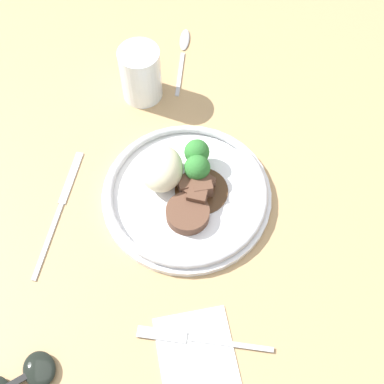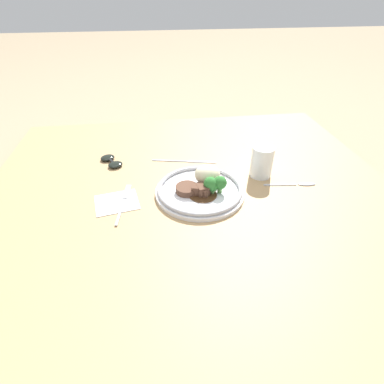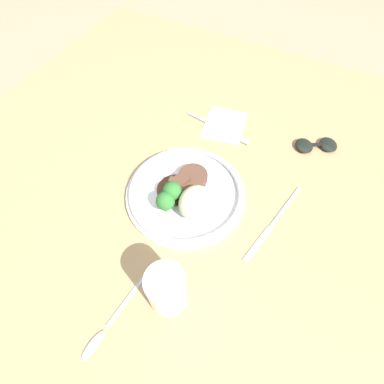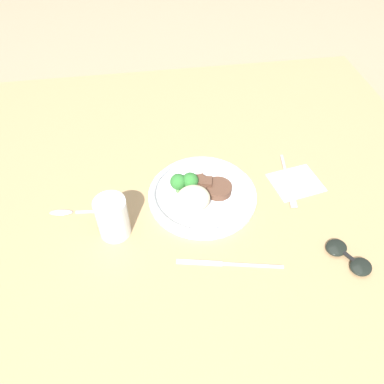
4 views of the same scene
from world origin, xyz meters
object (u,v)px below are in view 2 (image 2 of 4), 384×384
Objects in this scene: plate at (202,188)px; knife at (186,161)px; sunglasses at (111,161)px; juice_glass at (262,163)px; fork at (124,200)px; spoon at (300,184)px.

knife is at bearing 96.31° from plate.
sunglasses is at bearing 142.00° from plate.
plate is 0.20m from knife.
sunglasses is (-0.26, 0.03, 0.01)m from knife.
fork is at bearing -169.58° from juice_glass.
knife is at bearing -37.10° from fork.
spoon is at bearing -18.02° from knife.
spoon is at bearing 0.07° from plate.
sunglasses reaches higher than fork.
spoon is at bearing -50.53° from sunglasses.
plate reaches higher than sunglasses.
spoon is (0.55, 0.01, -0.00)m from fork.
juice_glass reaches higher than spoon.
juice_glass is 0.88× the size of sunglasses.
sunglasses is at bearing -173.63° from knife.
fork reaches higher than knife.
juice_glass is at bearing -70.99° from fork.
juice_glass is at bearing -47.08° from sunglasses.
fork is (-0.23, -0.01, -0.02)m from plate.
sunglasses is at bearing 163.16° from juice_glass.
spoon reaches higher than knife.
sunglasses is (-0.60, 0.22, 0.01)m from spoon.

